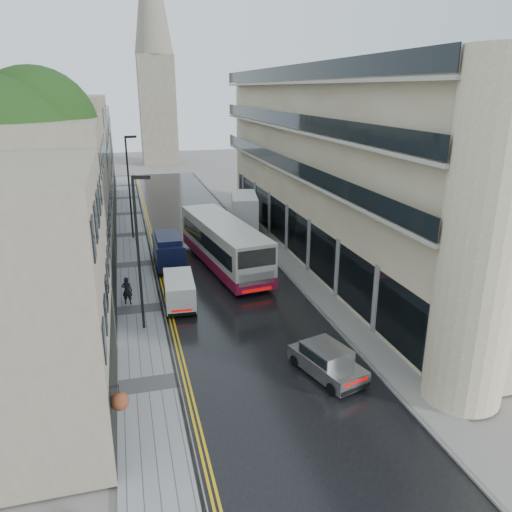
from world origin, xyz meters
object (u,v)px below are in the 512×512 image
white_van (167,301)px  navy_van (158,258)px  cream_bus (223,261)px  pedestrian (127,291)px  lamp_post_far (129,189)px  silver_hatchback (333,380)px  tree_near (4,200)px  white_lorry (234,218)px  lamp_post_near (138,256)px  tree_far (44,175)px

white_van → navy_van: size_ratio=0.80×
cream_bus → pedestrian: (-6.29, -1.73, -0.75)m
pedestrian → lamp_post_far: lamp_post_far is taller
silver_hatchback → white_van: white_van is taller
tree_near → navy_van: size_ratio=2.77×
silver_hatchback → pedestrian: bearing=108.8°
white_van → silver_hatchback: bearing=-55.1°
tree_near → white_lorry: 20.33m
tree_near → silver_hatchback: bearing=-39.6°
pedestrian → lamp_post_near: (0.78, -3.53, 3.32)m
tree_near → white_van: (8.20, -1.95, -6.01)m
cream_bus → white_lorry: 10.91m
white_van → lamp_post_far: bearing=98.1°
tree_far → cream_bus: (11.97, -11.12, -4.50)m
tree_near → white_van: size_ratio=3.45×
tree_far → silver_hatchback: (14.04, -24.85, -5.47)m
navy_van → lamp_post_near: bearing=-99.6°
pedestrian → tree_near: bearing=17.5°
lamp_post_near → lamp_post_far: size_ratio=0.96×
lamp_post_far → silver_hatchback: bearing=-84.4°
lamp_post_far → cream_bus: bearing=-77.1°
tree_near → silver_hatchback: tree_near is taller
cream_bus → lamp_post_far: lamp_post_far is taller
pedestrian → lamp_post_near: lamp_post_near is taller
lamp_post_far → tree_far: bearing=-175.2°
cream_bus → white_van: bearing=-144.7°
white_lorry → lamp_post_far: (-8.59, 2.39, 2.60)m
tree_far → pedestrian: bearing=-66.1°
lamp_post_near → tree_far: bearing=124.7°
pedestrian → lamp_post_far: bearing=-77.0°
silver_hatchback → lamp_post_far: lamp_post_far is taller
tree_near → cream_bus: size_ratio=1.11×
white_van → lamp_post_near: 3.94m
white_lorry → lamp_post_near: (-8.57, -15.73, 2.40)m
tree_near → lamp_post_near: 8.01m
silver_hatchback → lamp_post_near: 11.91m
silver_hatchback → pedestrian: 14.63m
tree_near → lamp_post_near: size_ratio=1.66×
white_lorry → silver_hatchback: (-1.00, -24.20, -1.14)m
tree_far → white_lorry: tree_far is taller
tree_near → lamp_post_far: (6.75, 14.74, -2.44)m
tree_near → lamp_post_far: bearing=65.4°
lamp_post_near → lamp_post_far: lamp_post_far is taller
silver_hatchback → white_lorry: bearing=71.6°
white_lorry → lamp_post_near: 18.08m
cream_bus → silver_hatchback: bearing=-89.4°
cream_bus → white_lorry: (3.06, 10.47, 0.17)m
navy_van → lamp_post_near: lamp_post_near is taller
tree_near → navy_van: (8.20, 5.03, -5.65)m
silver_hatchback → white_van: bearing=105.7°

